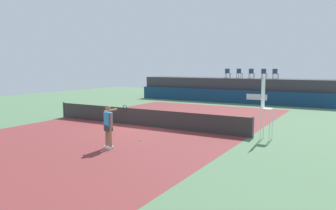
# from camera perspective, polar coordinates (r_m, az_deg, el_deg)

# --- Properties ---
(ground_plane) EXTENTS (48.00, 48.00, 0.00)m
(ground_plane) POSITION_cam_1_polar(r_m,az_deg,el_deg) (20.83, 0.18, -2.37)
(ground_plane) COLOR #4C704C
(court_inner) EXTENTS (12.00, 22.00, 0.00)m
(court_inner) POSITION_cam_1_polar(r_m,az_deg,el_deg) (18.32, -4.50, -3.65)
(court_inner) COLOR maroon
(court_inner) RESTS_ON ground
(sponsor_wall) EXTENTS (18.00, 0.22, 1.20)m
(sponsor_wall) POSITION_cam_1_polar(r_m,az_deg,el_deg) (30.24, 10.16, 1.53)
(sponsor_wall) COLOR navy
(sponsor_wall) RESTS_ON ground
(spectator_platform) EXTENTS (18.00, 2.80, 2.20)m
(spectator_platform) POSITION_cam_1_polar(r_m,az_deg,el_deg) (31.90, 11.27, 2.68)
(spectator_platform) COLOR #38383D
(spectator_platform) RESTS_ON ground
(spectator_chair_far_left) EXTENTS (0.47, 0.47, 0.89)m
(spectator_chair_far_left) POSITION_cam_1_polar(r_m,az_deg,el_deg) (31.73, 10.38, 5.56)
(spectator_chair_far_left) COLOR #2D3D56
(spectator_chair_far_left) RESTS_ON spectator_platform
(spectator_chair_left) EXTENTS (0.47, 0.47, 0.89)m
(spectator_chair_left) POSITION_cam_1_polar(r_m,az_deg,el_deg) (31.87, 12.36, 5.52)
(spectator_chair_left) COLOR #2D3D56
(spectator_chair_left) RESTS_ON spectator_platform
(spectator_chair_center) EXTENTS (0.46, 0.46, 0.89)m
(spectator_chair_center) POSITION_cam_1_polar(r_m,az_deg,el_deg) (31.49, 14.38, 5.45)
(spectator_chair_center) COLOR #2D3D56
(spectator_chair_center) RESTS_ON spectator_platform
(spectator_chair_right) EXTENTS (0.45, 0.45, 0.89)m
(spectator_chair_right) POSITION_cam_1_polar(r_m,az_deg,el_deg) (31.21, 16.43, 5.37)
(spectator_chair_right) COLOR #2D3D56
(spectator_chair_right) RESTS_ON spectator_platform
(spectator_chair_far_right) EXTENTS (0.47, 0.47, 0.89)m
(spectator_chair_far_right) POSITION_cam_1_polar(r_m,az_deg,el_deg) (30.91, 18.24, 5.30)
(spectator_chair_far_right) COLOR #2D3D56
(spectator_chair_far_right) RESTS_ON spectator_platform
(umpire_chair) EXTENTS (0.48, 0.48, 2.76)m
(umpire_chair) POSITION_cam_1_polar(r_m,az_deg,el_deg) (15.35, 16.56, 0.04)
(umpire_chair) COLOR white
(umpire_chair) RESTS_ON ground
(tennis_net) EXTENTS (12.40, 0.02, 0.95)m
(tennis_net) POSITION_cam_1_polar(r_m,az_deg,el_deg) (18.24, -4.52, -2.19)
(tennis_net) COLOR #2D2D2D
(tennis_net) RESTS_ON ground
(net_post_near) EXTENTS (0.10, 0.10, 1.00)m
(net_post_near) POSITION_cam_1_polar(r_m,az_deg,el_deg) (22.32, -17.75, -0.78)
(net_post_near) COLOR #4C4C51
(net_post_near) RESTS_ON ground
(net_post_far) EXTENTS (0.10, 0.10, 1.00)m
(net_post_far) POSITION_cam_1_polar(r_m,az_deg,el_deg) (15.63, 14.61, -3.81)
(net_post_far) COLOR #4C4C51
(net_post_far) RESTS_ON ground
(tennis_player) EXTENTS (0.55, 1.24, 1.77)m
(tennis_player) POSITION_cam_1_polar(r_m,az_deg,el_deg) (13.40, -10.29, -3.44)
(tennis_player) COLOR white
(tennis_player) RESTS_ON court_inner
(tennis_ball) EXTENTS (0.07, 0.07, 0.07)m
(tennis_ball) POSITION_cam_1_polar(r_m,az_deg,el_deg) (14.74, -4.89, -6.08)
(tennis_ball) COLOR #D8EA33
(tennis_ball) RESTS_ON court_inner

